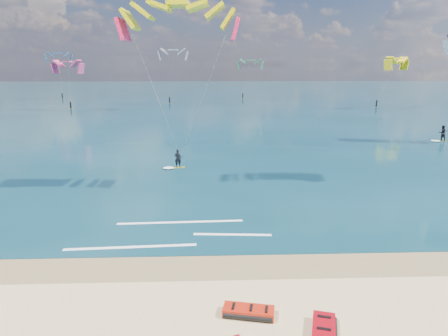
# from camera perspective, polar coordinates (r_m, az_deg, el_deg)

# --- Properties ---
(ground) EXTENTS (320.00, 320.00, 0.00)m
(ground) POSITION_cam_1_polar(r_m,az_deg,el_deg) (53.72, -3.19, 5.25)
(ground) COLOR tan
(ground) RESTS_ON ground
(wet_sand_strip) EXTENTS (320.00, 2.40, 0.01)m
(wet_sand_strip) POSITION_cam_1_polar(r_m,az_deg,el_deg) (18.23, -5.22, -13.89)
(wet_sand_strip) COLOR brown
(wet_sand_strip) RESTS_ON ground
(sea) EXTENTS (320.00, 200.00, 0.04)m
(sea) POSITION_cam_1_polar(r_m,az_deg,el_deg) (117.33, -2.65, 10.32)
(sea) COLOR #092E36
(sea) RESTS_ON ground
(packed_kite_mid) EXTENTS (2.15, 1.36, 0.35)m
(packed_kite_mid) POSITION_cam_1_polar(r_m,az_deg,el_deg) (15.19, 3.51, -20.26)
(packed_kite_mid) COLOR red
(packed_kite_mid) RESTS_ON ground
(kitesurfer_main) EXTENTS (7.57, 8.35, 13.87)m
(kitesurfer_main) POSITION_cam_1_polar(r_m,az_deg,el_deg) (29.90, -6.57, 11.53)
(kitesurfer_main) COLOR yellow
(kitesurfer_main) RESTS_ON sea
(shoreline_foam) EXTENTS (10.32, 3.64, 0.01)m
(shoreline_foam) POSITION_cam_1_polar(r_m,az_deg,el_deg) (21.45, -6.93, -9.26)
(shoreline_foam) COLOR white
(shoreline_foam) RESTS_ON ground
(distant_kites) EXTENTS (79.15, 28.20, 11.72)m
(distant_kites) POSITION_cam_1_polar(r_m,az_deg,el_deg) (90.66, -5.82, 12.31)
(distant_kites) COLOR #CF3D70
(distant_kites) RESTS_ON ground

